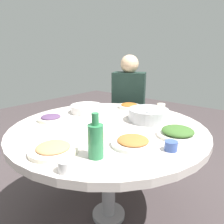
# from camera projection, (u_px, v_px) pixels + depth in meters

# --- Properties ---
(ground) EXTENTS (8.00, 8.00, 0.00)m
(ground) POSITION_uv_depth(u_px,v_px,m) (109.00, 215.00, 1.65)
(ground) COLOR #403738
(round_dining_table) EXTENTS (1.32, 1.32, 0.75)m
(round_dining_table) POSITION_uv_depth(u_px,v_px,m) (108.00, 135.00, 1.46)
(round_dining_table) COLOR #99999E
(round_dining_table) RESTS_ON ground
(rice_bowl) EXTENTS (0.29, 0.29, 0.10)m
(rice_bowl) POSITION_uv_depth(u_px,v_px,m) (148.00, 114.00, 1.54)
(rice_bowl) COLOR #B2B5BA
(rice_bowl) RESTS_ON round_dining_table
(soup_bowl) EXTENTS (0.26, 0.26, 0.06)m
(soup_bowl) POSITION_uv_depth(u_px,v_px,m) (87.00, 109.00, 1.76)
(soup_bowl) COLOR white
(soup_bowl) RESTS_ON round_dining_table
(dish_tofu_braise) EXTENTS (0.25, 0.25, 0.04)m
(dish_tofu_braise) POSITION_uv_depth(u_px,v_px,m) (133.00, 142.00, 1.14)
(dish_tofu_braise) COLOR white
(dish_tofu_braise) RESTS_ON round_dining_table
(dish_stirfry) EXTENTS (0.20, 0.20, 0.04)m
(dish_stirfry) POSITION_uv_depth(u_px,v_px,m) (129.00, 106.00, 1.90)
(dish_stirfry) COLOR silver
(dish_stirfry) RESTS_ON round_dining_table
(dish_eggplant) EXTENTS (0.20, 0.20, 0.04)m
(dish_eggplant) POSITION_uv_depth(u_px,v_px,m) (51.00, 118.00, 1.55)
(dish_eggplant) COLOR silver
(dish_eggplant) RESTS_ON round_dining_table
(dish_shrimp) EXTENTS (0.25, 0.25, 0.05)m
(dish_shrimp) POSITION_uv_depth(u_px,v_px,m) (53.00, 149.00, 1.05)
(dish_shrimp) COLOR silver
(dish_shrimp) RESTS_ON round_dining_table
(dish_greens) EXTENTS (0.25, 0.25, 0.06)m
(dish_greens) POSITION_uv_depth(u_px,v_px,m) (178.00, 132.00, 1.26)
(dish_greens) COLOR silver
(dish_greens) RESTS_ON round_dining_table
(green_bottle) EXTENTS (0.07, 0.07, 0.22)m
(green_bottle) POSITION_uv_depth(u_px,v_px,m) (96.00, 140.00, 0.98)
(green_bottle) COLOR #30804D
(green_bottle) RESTS_ON round_dining_table
(tea_cup_near) EXTENTS (0.08, 0.08, 0.05)m
(tea_cup_near) POSITION_uv_depth(u_px,v_px,m) (67.00, 166.00, 0.88)
(tea_cup_near) COLOR white
(tea_cup_near) RESTS_ON round_dining_table
(tea_cup_far) EXTENTS (0.07, 0.07, 0.07)m
(tea_cup_far) POSITION_uv_depth(u_px,v_px,m) (161.00, 108.00, 1.77)
(tea_cup_far) COLOR beige
(tea_cup_far) RESTS_ON round_dining_table
(tea_cup_side) EXTENTS (0.07, 0.07, 0.05)m
(tea_cup_side) POSITION_uv_depth(u_px,v_px,m) (171.00, 146.00, 1.07)
(tea_cup_side) COLOR #3A529B
(tea_cup_side) RESTS_ON round_dining_table
(stool_for_diner_left) EXTENTS (0.36, 0.36, 0.46)m
(stool_for_diner_left) POSITION_uv_depth(u_px,v_px,m) (128.00, 143.00, 2.43)
(stool_for_diner_left) COLOR brown
(stool_for_diner_left) RESTS_ON ground
(diner_left) EXTENTS (0.45, 0.44, 0.76)m
(diner_left) POSITION_uv_depth(u_px,v_px,m) (129.00, 97.00, 2.27)
(diner_left) COLOR #2D333D
(diner_left) RESTS_ON stool_for_diner_left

